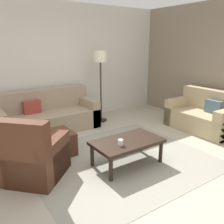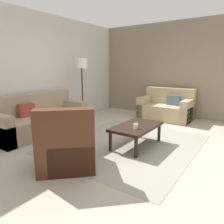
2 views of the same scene
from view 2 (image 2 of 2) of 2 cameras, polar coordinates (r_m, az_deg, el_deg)
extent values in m
plane|color=#B2A893|center=(4.21, 4.08, -8.62)|extent=(8.00, 8.00, 0.00)
cube|color=silver|center=(5.71, -19.13, 10.60)|extent=(6.00, 0.12, 2.80)
cube|color=gray|center=(6.70, 17.77, 10.83)|extent=(0.12, 5.20, 2.80)
cube|color=gray|center=(4.21, 4.08, -8.57)|extent=(2.85, 2.51, 0.01)
cube|color=gray|center=(5.10, -18.53, -3.02)|extent=(2.17, 0.91, 0.42)
cube|color=gray|center=(5.32, -20.86, -0.04)|extent=(2.17, 0.24, 0.88)
cube|color=gray|center=(5.70, -10.68, 0.00)|extent=(0.20, 0.91, 0.62)
cube|color=#99382D|center=(4.96, -22.22, 0.43)|extent=(0.36, 0.12, 0.28)
cube|color=tan|center=(6.27, 14.22, 0.01)|extent=(0.87, 1.44, 0.42)
cube|color=tan|center=(6.52, 15.31, 2.46)|extent=(0.24, 1.44, 0.88)
cube|color=tan|center=(6.49, 9.14, 1.53)|extent=(0.87, 0.20, 0.62)
cube|color=tan|center=(6.07, 19.75, 0.22)|extent=(0.87, 0.20, 0.62)
cube|color=slate|center=(6.23, 16.31, 3.09)|extent=(0.12, 0.36, 0.28)
cube|color=#4C2819|center=(3.33, -12.07, -10.56)|extent=(1.13, 1.13, 0.44)
cube|color=#4C2819|center=(2.96, -12.58, -8.23)|extent=(0.70, 0.72, 0.95)
cube|color=#4C2819|center=(3.30, -6.50, -9.11)|extent=(0.69, 0.67, 0.60)
cube|color=#4C2819|center=(3.34, -17.69, -9.36)|extent=(0.69, 0.67, 0.60)
cube|color=#4C2819|center=(4.04, -11.52, -6.73)|extent=(0.56, 0.56, 0.40)
cylinder|color=black|center=(3.55, 6.52, -9.59)|extent=(0.06, 0.06, 0.36)
cylinder|color=black|center=(4.39, 12.63, -5.51)|extent=(0.06, 0.06, 0.36)
cylinder|color=black|center=(3.81, -0.45, -7.99)|extent=(0.06, 0.06, 0.36)
cylinder|color=black|center=(4.60, 6.62, -4.48)|extent=(0.06, 0.06, 0.36)
cube|color=black|center=(4.01, 6.65, -3.93)|extent=(1.10, 0.64, 0.05)
cylinder|color=white|center=(3.78, 6.47, -3.81)|extent=(0.08, 0.08, 0.09)
cylinder|color=black|center=(5.99, -7.81, -2.21)|extent=(0.28, 0.28, 0.03)
cylinder|color=#262626|center=(5.85, -8.01, 4.54)|extent=(0.04, 0.04, 1.45)
cylinder|color=beige|center=(5.80, -8.27, 12.93)|extent=(0.32, 0.32, 0.26)
camera|label=1|loc=(1.60, 75.32, 17.57)|focal=38.46mm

